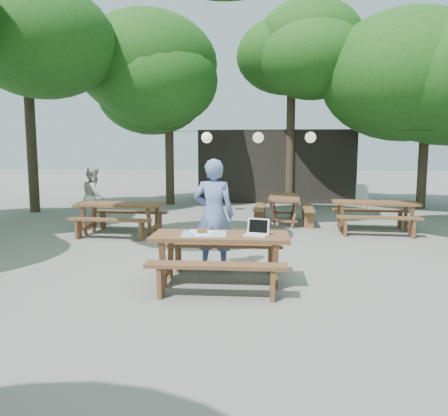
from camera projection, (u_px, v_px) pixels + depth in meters
name	position (u px, v px, depth m)	size (l,w,h in m)	color
ground	(268.00, 261.00, 7.84)	(80.00, 80.00, 0.00)	slate
pavilion	(275.00, 166.00, 18.00)	(6.00, 3.00, 2.80)	black
main_picnic_table	(220.00, 258.00, 6.44)	(2.00, 1.58, 0.75)	brown
picnic_table_nw	(121.00, 218.00, 10.37)	(2.06, 1.72, 0.75)	brown
picnic_table_ne	(374.00, 216.00, 10.68)	(2.06, 1.74, 0.75)	brown
picnic_table_far_e	(284.00, 209.00, 12.00)	(1.69, 2.04, 0.75)	brown
woman	(214.00, 215.00, 7.20)	(0.67, 0.44, 1.84)	#677DBC
second_person	(94.00, 196.00, 11.68)	(0.76, 0.59, 1.55)	beige
plastic_chair	(364.00, 204.00, 14.26)	(0.53, 0.53, 0.90)	silver
laptop	(257.00, 231.00, 6.31)	(0.39, 0.35, 0.24)	white
tabletop_clutter	(203.00, 233.00, 6.42)	(0.69, 0.63, 0.08)	teal
paper_lanterns	(259.00, 137.00, 13.48)	(9.00, 0.34, 0.38)	black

